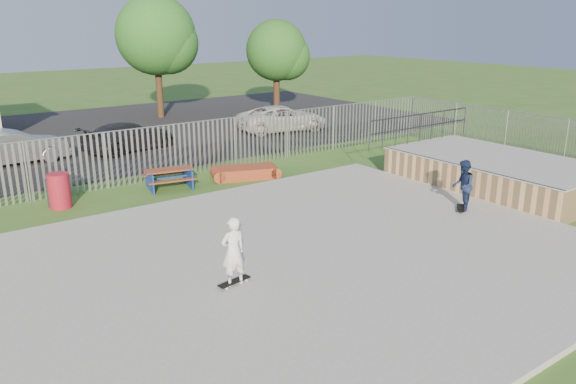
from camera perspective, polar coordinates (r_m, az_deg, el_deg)
ground at (r=13.90m, az=1.13°, el=-7.12°), size 120.00×120.00×0.00m
concrete_slab at (r=13.87m, az=1.13°, el=-6.84°), size 15.00×12.00×0.15m
quarter_pipe at (r=21.10m, az=20.32°, el=1.92°), size 5.50×7.05×2.19m
fence at (r=17.68m, az=-5.28°, el=1.61°), size 26.04×16.02×2.00m
picnic_table at (r=20.20m, az=-12.01°, el=1.37°), size 1.86×1.63×0.69m
funbox at (r=21.12m, az=-4.35°, el=2.00°), size 2.36×1.72×0.43m
trash_bin_red at (r=19.03m, az=-22.20°, el=0.12°), size 0.67×0.67×1.11m
trash_bin_grey at (r=19.28m, az=-22.54°, el=-0.04°), size 0.54×0.54×0.90m
parking_lot at (r=30.60m, az=-21.04°, el=5.26°), size 40.00×18.00×0.02m
car_silver at (r=25.51m, az=-26.13°, el=4.09°), size 4.32×1.72×1.40m
car_dark at (r=26.39m, az=-15.85°, el=5.44°), size 4.68×2.75×1.27m
car_white at (r=29.96m, az=-0.54°, el=7.49°), size 5.15×3.05×1.34m
tree_mid at (r=34.85m, az=-13.29°, el=15.23°), size 4.64×4.64×7.15m
tree_right at (r=35.63m, az=-1.19°, el=14.16°), size 3.73×3.73×5.75m
skateboard_a at (r=17.86m, az=17.12°, el=-1.65°), size 0.74×0.66×0.08m
skateboard_b at (r=12.50m, az=-5.48°, el=-9.14°), size 0.82×0.32×0.08m
skater_navy at (r=17.65m, az=17.33°, el=0.62°), size 0.96×0.94×1.56m
skater_white at (r=12.20m, az=-5.58°, el=-6.02°), size 0.57×0.38×1.56m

